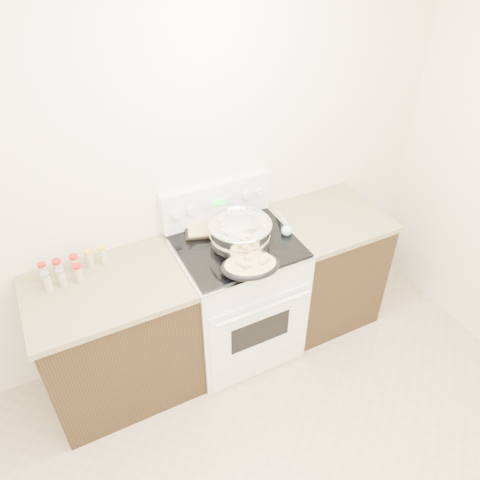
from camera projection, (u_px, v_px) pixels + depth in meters
room_shell at (345, 337)px, 1.36m from camera, size 4.10×3.60×2.75m
counter_left at (119, 338)px, 2.95m from camera, size 0.93×0.67×0.92m
counter_right at (323, 266)px, 3.51m from camera, size 0.73×0.67×0.92m
kitchen_range at (236, 294)px, 3.23m from camera, size 0.78×0.73×1.22m
mixing_bowl at (240, 235)px, 2.87m from camera, size 0.42×0.42×0.23m
roasting_pan at (251, 265)px, 2.70m from camera, size 0.40×0.33×0.12m
baking_sheet at (214, 225)px, 3.07m from camera, size 0.44×0.37×0.06m
wooden_spoon at (269, 257)px, 2.82m from camera, size 0.04×0.25×0.04m
blue_ladle at (286, 229)px, 3.02m from camera, size 0.10×0.25×0.09m
spice_jars at (71, 268)px, 2.70m from camera, size 0.39×0.16×0.13m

